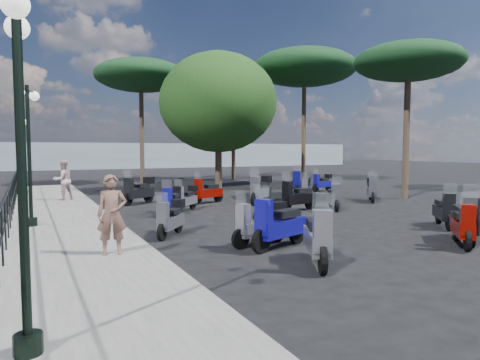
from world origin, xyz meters
name	(u,v)px	position (x,y,z in m)	size (l,w,h in m)	color
ground	(329,231)	(0.00, 0.00, 0.00)	(120.00, 120.00, 0.00)	black
sidewalk	(65,230)	(-6.50, 3.00, 0.07)	(3.00, 30.00, 0.15)	#605E5B
railing	(8,203)	(-7.80, 2.80, 0.90)	(0.04, 26.04, 1.10)	black
lamp_post_0	(21,154)	(-7.41, -4.51, 2.20)	(0.29, 1.06, 3.59)	black
lamp_post_1	(29,146)	(-7.29, 3.66, 2.33)	(0.63, 1.05, 3.81)	black
lamp_post_2	(23,150)	(-7.48, 12.85, 2.20)	(0.49, 1.03, 3.60)	black
woman	(112,215)	(-5.88, -0.59, 0.95)	(0.58, 0.38, 1.60)	brown
pedestrian_far	(63,180)	(-6.03, 9.80, 0.99)	(0.81, 0.63, 1.67)	#C2A2A7
scooter_1	(318,239)	(-2.39, -2.66, 0.51)	(1.04, 1.68, 1.47)	black
scooter_2	(171,219)	(-4.09, 1.29, 0.45)	(1.09, 1.24, 1.20)	black
scooter_3	(172,202)	(-2.97, 4.69, 0.47)	(1.03, 1.37, 1.25)	black
scooter_4	(139,191)	(-3.28, 8.17, 0.54)	(1.56, 1.20, 1.44)	black
scooter_7	(279,226)	(-2.32, -1.13, 0.52)	(1.79, 0.89, 1.49)	black
scooter_8	(260,225)	(-2.53, -0.64, 0.49)	(1.61, 0.65, 1.30)	black
scooter_9	(186,199)	(-2.18, 5.53, 0.44)	(1.21, 1.08, 1.18)	black
scooter_10	(207,192)	(-0.66, 7.20, 0.46)	(1.62, 0.78, 1.34)	black
scooter_13	(463,227)	(1.62, -2.83, 0.45)	(1.23, 1.24, 1.31)	black
scooter_14	(297,198)	(1.42, 3.63, 0.49)	(1.77, 0.66, 1.42)	black
scooter_15	(334,198)	(2.75, 3.22, 0.44)	(0.91, 1.45, 1.28)	black
scooter_16	(261,190)	(1.27, 6.08, 0.56)	(1.56, 1.31, 1.48)	black
scooter_19	(465,221)	(2.05, -2.56, 0.51)	(1.31, 1.43, 1.46)	black
scooter_20	(444,212)	(3.34, -1.00, 0.45)	(1.11, 1.35, 1.31)	black
scooter_21	(306,188)	(4.16, 6.95, 0.46)	(1.12, 1.24, 1.22)	black
scooter_22	(296,183)	(4.86, 8.77, 0.56)	(1.17, 1.67, 1.50)	black
scooter_25	(372,190)	(5.91, 4.58, 0.50)	(1.20, 1.38, 1.33)	black
scooter_26	(322,183)	(6.80, 9.18, 0.45)	(1.48, 0.63, 1.20)	black
broadleaf_tree	(218,103)	(1.89, 11.81, 4.73)	(6.26, 6.26, 7.40)	#38281E
pine_0	(233,81)	(6.38, 19.28, 7.24)	(5.42, 5.42, 8.22)	#38281E
pine_1	(304,68)	(8.71, 13.66, 7.43)	(6.65, 6.65, 8.61)	#38281E
pine_2	(141,76)	(-0.68, 18.16, 6.90)	(5.83, 5.83, 7.94)	#38281E
pine_3	(408,63)	(8.04, 4.71, 6.11)	(4.80, 4.80, 6.99)	#38281E
distant_hills	(94,156)	(0.00, 45.00, 1.50)	(70.00, 8.00, 3.00)	gray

